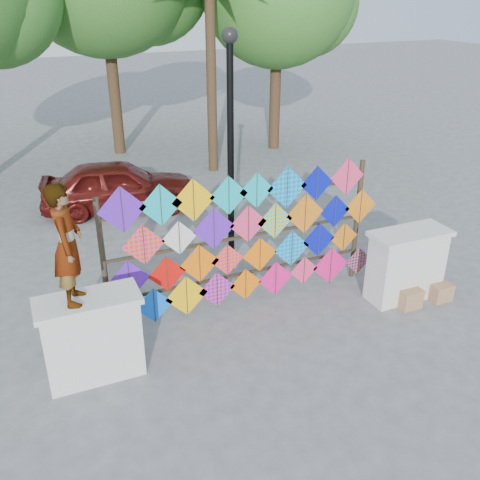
{
  "coord_description": "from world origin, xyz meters",
  "views": [
    {
      "loc": [
        -3.24,
        -6.61,
        5.04
      ],
      "look_at": [
        -0.12,
        0.6,
        1.31
      ],
      "focal_mm": 40.0,
      "sensor_mm": 36.0,
      "label": 1
    }
  ],
  "objects_px": {
    "vendor_woman": "(67,245)",
    "lamppost": "(230,134)",
    "sedan": "(119,186)",
    "kite_rack": "(247,239)"
  },
  "relations": [
    {
      "from": "vendor_woman",
      "to": "lamppost",
      "type": "distance_m",
      "value": 3.88
    },
    {
      "from": "vendor_woman",
      "to": "sedan",
      "type": "distance_m",
      "value": 6.55
    },
    {
      "from": "vendor_woman",
      "to": "lamppost",
      "type": "xyz_separation_m",
      "value": [
        3.14,
        2.2,
        0.59
      ]
    },
    {
      "from": "vendor_woman",
      "to": "lamppost",
      "type": "height_order",
      "value": "lamppost"
    },
    {
      "from": "kite_rack",
      "to": "sedan",
      "type": "height_order",
      "value": "kite_rack"
    },
    {
      "from": "kite_rack",
      "to": "vendor_woman",
      "type": "relative_size",
      "value": 3.02
    },
    {
      "from": "lamppost",
      "to": "sedan",
      "type": "bearing_deg",
      "value": 109.06
    },
    {
      "from": "kite_rack",
      "to": "sedan",
      "type": "xyz_separation_m",
      "value": [
        -1.12,
        5.2,
        -0.61
      ]
    },
    {
      "from": "kite_rack",
      "to": "vendor_woman",
      "type": "xyz_separation_m",
      "value": [
        -2.9,
        -0.93,
        0.86
      ]
    },
    {
      "from": "vendor_woman",
      "to": "sedan",
      "type": "relative_size",
      "value": 0.45
    }
  ]
}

